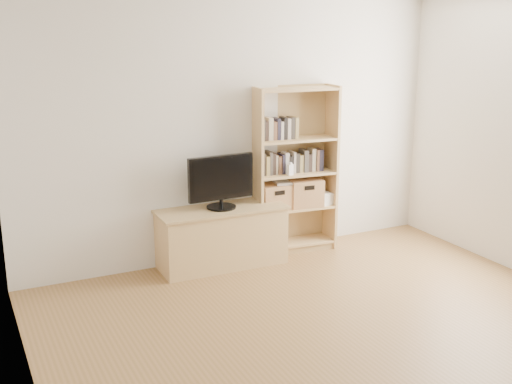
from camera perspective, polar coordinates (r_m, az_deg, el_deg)
floor at (r=4.79m, az=11.12°, el=-14.83°), size 4.50×5.00×0.01m
back_wall at (r=6.41m, az=-1.85°, el=5.47°), size 4.50×0.02×2.60m
left_wall at (r=3.45m, az=-19.15°, el=-3.74°), size 0.02×5.00×2.60m
tv_stand at (r=6.35m, az=-3.06°, el=-4.10°), size 1.24×0.48×0.57m
bookshelf at (r=6.63m, az=3.49°, el=1.93°), size 0.89×0.38×1.73m
television at (r=6.19m, az=-3.14°, el=0.92°), size 0.67×0.08×0.53m
books_row_mid at (r=6.62m, az=3.44°, el=2.81°), size 0.90×0.29×0.24m
books_row_upper at (r=6.48m, az=1.93°, el=5.59°), size 0.40×0.19×0.20m
baby_monitor at (r=6.49m, az=3.07°, el=1.99°), size 0.06×0.04×0.11m
basket_left at (r=6.59m, az=1.65°, el=-0.39°), size 0.32×0.27×0.26m
basket_right at (r=6.72m, az=4.30°, el=-0.02°), size 0.38×0.33×0.28m
laptop at (r=6.62m, az=2.96°, el=0.92°), size 0.35×0.28×0.02m
magazine_stack at (r=6.83m, az=5.74°, el=-0.58°), size 0.19×0.25×0.11m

